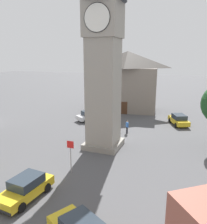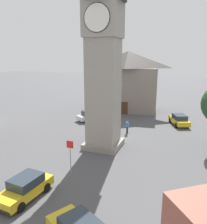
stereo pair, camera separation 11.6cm
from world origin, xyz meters
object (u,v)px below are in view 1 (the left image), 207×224
Objects in this scene: pedestrian at (127,125)px; building_terrace_right at (127,81)px; clock_tower at (104,30)px; road_sign at (71,151)px; car_black_far at (26,188)px; car_red_corner at (179,120)px; car_blue_kerb at (90,115)px.

building_terrace_right is (-3.44, 12.45, 4.26)m from pedestrian.
road_sign is at bearing -94.58° from clock_tower.
pedestrian is at bearing -74.55° from building_terrace_right.
clock_tower is 4.80× the size of car_black_far.
pedestrian is 0.15× the size of building_terrace_right.
car_red_corner and car_black_far have the same top height.
car_blue_kerb is 19.87m from car_black_far.
clock_tower reaches higher than road_sign.
car_blue_kerb is 16.14m from road_sign.
pedestrian is (2.89, 15.69, 0.25)m from car_black_far.
pedestrian is at bearing 79.55° from car_black_far.
building_terrace_right is at bearing 145.79° from car_red_corner.
car_red_corner is 0.39× the size of building_terrace_right.
pedestrian is 11.64m from road_sign.
road_sign reaches higher than car_red_corner.
road_sign is (-7.59, -17.59, 1.14)m from car_red_corner.
clock_tower is 18.99m from building_terrace_right.
clock_tower reaches higher than car_blue_kerb.
building_terrace_right is (-9.32, 6.34, 4.50)m from car_red_corner.
car_black_far is 0.38× the size of building_terrace_right.
clock_tower is 12.16m from pedestrian.
car_red_corner is 1.05× the size of car_black_far.
clock_tower is 1.80× the size of building_terrace_right.
car_blue_kerb is at bearing -111.08° from building_terrace_right.
car_black_far is (3.88, -19.49, 0.00)m from car_blue_kerb.
car_black_far is at bearing -78.73° from car_blue_kerb.
pedestrian is at bearing 76.90° from clock_tower.
car_blue_kerb is at bearing 121.77° from clock_tower.
car_black_far is at bearing -100.45° from pedestrian.
road_sign is at bearing 74.32° from car_black_far.
car_blue_kerb is 1.02× the size of car_black_far.
building_terrace_right is (-0.55, 28.14, 4.50)m from car_black_far.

